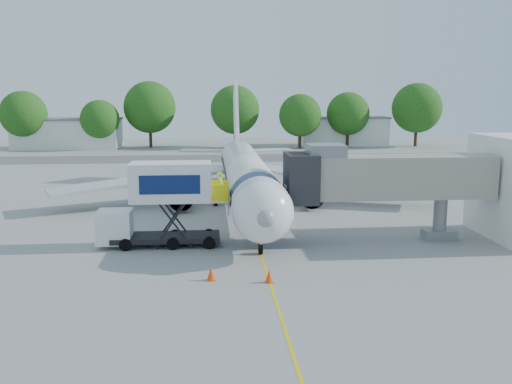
{
  "coord_description": "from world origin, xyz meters",
  "views": [
    {
      "loc": [
        -3.12,
        -43.69,
        10.04
      ],
      "look_at": [
        0.06,
        -5.34,
        3.2
      ],
      "focal_mm": 40.0,
      "sensor_mm": 36.0,
      "label": 1
    }
  ],
  "objects": [
    {
      "name": "outbuilding_left",
      "position": [
        -28.0,
        60.0,
        2.66
      ],
      "size": [
        18.4,
        8.4,
        5.3
      ],
      "color": "silver",
      "rests_on": "ground"
    },
    {
      "name": "tree_f",
      "position": [
        22.08,
        58.47,
        5.98
      ],
      "size": [
        7.73,
        7.73,
        9.85
      ],
      "color": "#382314",
      "rests_on": "ground"
    },
    {
      "name": "guidance_line",
      "position": [
        0.0,
        0.0,
        0.01
      ],
      "size": [
        0.15,
        70.0,
        0.01
      ],
      "primitive_type": "cube",
      "color": "yellow",
      "rests_on": "ground"
    },
    {
      "name": "catering_hiloader",
      "position": [
        -6.27,
        -7.0,
        2.76
      ],
      "size": [
        8.5,
        2.44,
        5.5
      ],
      "color": "black",
      "rests_on": "ground"
    },
    {
      "name": "tree_d",
      "position": [
        1.63,
        58.69,
        6.73
      ],
      "size": [
        8.7,
        8.7,
        11.09
      ],
      "color": "#382314",
      "rests_on": "ground"
    },
    {
      "name": "safety_cone_a",
      "position": [
        -0.03,
        -14.87,
        0.34
      ],
      "size": [
        0.45,
        0.45,
        0.72
      ],
      "color": "#E8400C",
      "rests_on": "ground"
    },
    {
      "name": "ground_tug",
      "position": [
        3.98,
        -17.57,
        0.77
      ],
      "size": [
        3.86,
        2.25,
        1.48
      ],
      "rotation": [
        0.0,
        0.0,
        -0.1
      ],
      "color": "white",
      "rests_on": "ground"
    },
    {
      "name": "tree_b",
      "position": [
        -21.79,
        57.0,
        5.19
      ],
      "size": [
        6.71,
        6.71,
        8.56
      ],
      "color": "#382314",
      "rests_on": "ground"
    },
    {
      "name": "tree_g",
      "position": [
        34.69,
        58.02,
        6.98
      ],
      "size": [
        9.02,
        9.02,
        11.5
      ],
      "color": "#382314",
      "rests_on": "ground"
    },
    {
      "name": "tree_a",
      "position": [
        -34.58,
        57.16,
        6.12
      ],
      "size": [
        7.91,
        7.91,
        10.09
      ],
      "color": "#382314",
      "rests_on": "ground"
    },
    {
      "name": "tree_e",
      "position": [
        12.99,
        56.42,
        5.79
      ],
      "size": [
        7.49,
        7.49,
        9.55
      ],
      "color": "#382314",
      "rests_on": "ground"
    },
    {
      "name": "taxiway_strip",
      "position": [
        0.0,
        42.0,
        0.0
      ],
      "size": [
        120.0,
        10.0,
        0.01
      ],
      "primitive_type": "cube",
      "color": "#59595B",
      "rests_on": "ground"
    },
    {
      "name": "safety_cone_b",
      "position": [
        -3.1,
        -14.26,
        0.36
      ],
      "size": [
        0.47,
        0.47,
        0.76
      ],
      "color": "#E8400C",
      "rests_on": "ground"
    },
    {
      "name": "ground",
      "position": [
        0.0,
        0.0,
        0.0
      ],
      "size": [
        160.0,
        160.0,
        0.0
      ],
      "primitive_type": "plane",
      "color": "#9A9A98",
      "rests_on": "ground"
    },
    {
      "name": "tree_c",
      "position": [
        -13.57,
        60.4,
        7.16
      ],
      "size": [
        9.25,
        9.25,
        11.8
      ],
      "color": "#382314",
      "rests_on": "ground"
    },
    {
      "name": "outbuilding_right",
      "position": [
        22.0,
        62.0,
        2.66
      ],
      "size": [
        16.4,
        7.4,
        5.3
      ],
      "color": "silver",
      "rests_on": "ground"
    },
    {
      "name": "jet_bridge",
      "position": [
        7.99,
        -7.0,
        4.34
      ],
      "size": [
        13.9,
        3.2,
        6.6
      ],
      "color": "#A2978A",
      "rests_on": "ground"
    },
    {
      "name": "aircraft",
      "position": [
        0.0,
        4.12,
        2.95
      ],
      "size": [
        34.17,
        37.73,
        11.35
      ],
      "color": "white",
      "rests_on": "ground"
    }
  ]
}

